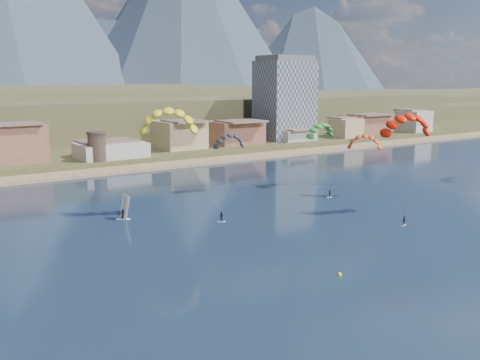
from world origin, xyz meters
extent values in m
plane|color=black|center=(0.00, 0.00, 0.00)|extent=(2400.00, 2400.00, 0.00)
cube|color=#A0815B|center=(0.00, 106.00, 0.25)|extent=(2200.00, 12.00, 0.90)
cube|color=brown|center=(40.00, 220.00, 9.50)|extent=(320.00, 150.00, 15.00)
cube|color=brown|center=(260.00, 205.00, 6.00)|extent=(240.00, 120.00, 8.00)
cube|color=brown|center=(360.00, 230.00, 8.00)|extent=(260.00, 140.00, 12.00)
cone|color=#293544|center=(400.00, 800.00, 147.00)|extent=(380.00, 380.00, 290.00)
cone|color=#293544|center=(680.00, 810.00, 127.00)|extent=(340.00, 340.00, 250.00)
cone|color=#293544|center=(900.00, 820.00, 112.00)|extent=(320.00, 320.00, 220.00)
cube|color=gray|center=(85.00, 128.00, 17.00)|extent=(20.00, 16.00, 30.00)
cube|color=#59595E|center=(85.00, 128.00, 33.00)|extent=(18.00, 14.40, 2.00)
cylinder|color=#47382D|center=(5.00, 114.00, 6.00)|extent=(5.20, 5.20, 8.00)
cylinder|color=#47382D|center=(5.00, 114.00, 10.30)|extent=(5.82, 5.82, 0.60)
cube|color=silver|center=(3.45, 43.37, 0.05)|extent=(1.53, 1.13, 0.10)
imported|color=black|center=(3.45, 43.37, 0.96)|extent=(1.05, 0.98, 1.73)
cylinder|color=#262626|center=(0.92, 48.60, 8.48)|extent=(0.05, 0.05, 18.78)
cube|color=silver|center=(29.38, 23.07, 0.05)|extent=(1.48, 0.90, 0.09)
imported|color=black|center=(29.38, 23.07, 0.91)|extent=(1.04, 0.71, 1.63)
cylinder|color=#262626|center=(33.03, 26.38, 8.12)|extent=(0.05, 0.05, 17.25)
cube|color=silver|center=(34.10, 47.44, 0.04)|extent=(1.34, 0.48, 0.09)
imported|color=black|center=(34.10, 47.44, 0.85)|extent=(1.02, 0.63, 1.52)
cylinder|color=#262626|center=(37.49, 52.95, 6.38)|extent=(0.05, 0.05, 16.87)
cylinder|color=#262626|center=(18.90, 60.71, 5.26)|extent=(0.04, 0.04, 12.74)
cylinder|color=#262626|center=(41.69, 40.82, 5.40)|extent=(0.04, 0.04, 12.96)
cube|color=silver|center=(-10.91, 54.99, 0.06)|extent=(2.54, 1.99, 0.13)
imported|color=black|center=(-10.91, 54.99, 1.04)|extent=(1.06, 0.97, 1.82)
cube|color=white|center=(-10.49, 54.99, 2.35)|extent=(2.31, 2.85, 4.35)
sphere|color=yellow|center=(2.30, 11.33, 0.11)|extent=(0.63, 0.63, 0.63)
camera|label=1|loc=(-47.25, -38.71, 26.34)|focal=40.62mm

